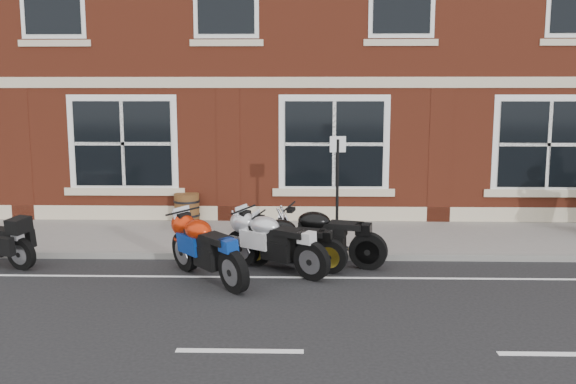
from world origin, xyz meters
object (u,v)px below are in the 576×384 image
moto_naked_black (324,234)px  moto_sport_black (291,240)px  moto_sport_red (208,246)px  moto_sport_silver (275,240)px  barrel_planter (187,208)px  parking_sign (337,184)px

moto_naked_black → moto_sport_black: bearing=130.6°
moto_sport_black → moto_sport_red: bearing=137.7°
moto_naked_black → moto_sport_silver: bearing=135.0°
barrel_planter → parking_sign: (3.43, -2.35, 0.94)m
moto_naked_black → parking_sign: parking_sign is taller
moto_sport_silver → moto_naked_black: 1.00m
moto_sport_red → barrel_planter: size_ratio=2.77×
moto_sport_silver → parking_sign: 2.00m
moto_sport_black → moto_sport_silver: bearing=145.8°
barrel_planter → parking_sign: bearing=-34.4°
moto_sport_silver → barrel_planter: (-2.26, 3.75, -0.12)m
moto_sport_red → moto_sport_silver: moto_sport_red is taller
barrel_planter → parking_sign: parking_sign is taller
moto_sport_black → barrel_planter: (-2.54, 3.55, -0.07)m
parking_sign → moto_sport_black: bearing=-132.8°
moto_sport_black → barrel_planter: moto_sport_black is taller
moto_sport_red → barrel_planter: moto_sport_red is taller
moto_sport_red → moto_sport_black: 1.58m
moto_sport_red → parking_sign: parking_sign is taller
moto_sport_silver → moto_naked_black: moto_naked_black is taller
moto_sport_red → parking_sign: (2.29, 1.94, 0.80)m
parking_sign → moto_sport_red: bearing=-145.7°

